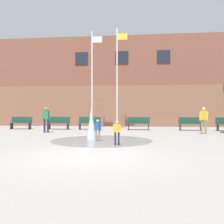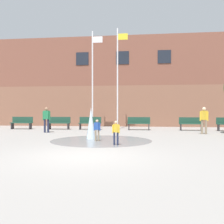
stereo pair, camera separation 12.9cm
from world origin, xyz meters
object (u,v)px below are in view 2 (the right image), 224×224
object	(u,v)px
child_running	(97,128)
flagpole_left	(93,77)
flagpole_right	(118,76)
park_bench_near_trashcan	(191,124)
park_bench_under_left_flagpole	(59,123)
park_bench_under_right_flagpole	(139,123)
park_bench_center	(90,123)
adult_in_red	(46,118)
child_in_fountain	(116,131)
adult_near_bench	(204,118)
park_bench_left_of_flagpoles	(22,123)

from	to	relation	value
child_running	flagpole_left	world-z (taller)	flagpole_left
flagpole_left	flagpole_right	distance (m)	1.86
park_bench_near_trashcan	park_bench_under_left_flagpole	bearing A→B (deg)	-179.59
park_bench_under_right_flagpole	flagpole_right	bearing A→B (deg)	163.82
park_bench_under_left_flagpole	park_bench_center	size ratio (longest dim) A/B	1.00
park_bench_under_right_flagpole	adult_in_red	xyz separation A→B (m)	(-5.71, -2.84, 0.45)
child_in_fountain	flagpole_right	bearing A→B (deg)	-40.31
park_bench_under_left_flagpole	park_bench_near_trashcan	distance (m)	9.36
flagpole_left	child_in_fountain	bearing A→B (deg)	-72.92
park_bench_near_trashcan	child_running	size ratio (longest dim) A/B	1.62
park_bench_under_right_flagpole	flagpole_left	xyz separation A→B (m)	(-3.39, 0.44, 3.38)
park_bench_under_right_flagpole	child_in_fountain	world-z (taller)	child_in_fountain
park_bench_near_trashcan	child_running	distance (m)	8.66
child_in_fountain	park_bench_under_left_flagpole	bearing A→B (deg)	-13.32
park_bench_center	child_running	distance (m)	7.05
park_bench_under_right_flagpole	child_running	distance (m)	7.09
park_bench_under_left_flagpole	park_bench_center	distance (m)	2.26
child_in_fountain	adult_near_bench	world-z (taller)	adult_near_bench
child_in_fountain	flagpole_right	world-z (taller)	flagpole_right
park_bench_left_of_flagpoles	adult_in_red	size ratio (longest dim) A/B	1.01
park_bench_near_trashcan	flagpole_right	bearing A→B (deg)	174.36
park_bench_under_right_flagpole	flagpole_left	distance (m)	4.81
flagpole_left	park_bench_center	bearing A→B (deg)	-104.12
child_in_fountain	child_running	bearing A→B (deg)	-6.74
adult_near_bench	park_bench_left_of_flagpoles	bearing A→B (deg)	-47.88
park_bench_under_left_flagpole	park_bench_left_of_flagpoles	bearing A→B (deg)	-178.27
park_bench_under_right_flagpole	child_in_fountain	distance (m)	8.15
adult_in_red	park_bench_center	bearing A→B (deg)	-125.79
park_bench_left_of_flagpoles	park_bench_near_trashcan	size ratio (longest dim) A/B	1.00
park_bench_center	flagpole_right	size ratio (longest dim) A/B	0.22
adult_in_red	flagpole_right	bearing A→B (deg)	-139.49
park_bench_left_of_flagpoles	park_bench_near_trashcan	distance (m)	12.20
park_bench_left_of_flagpoles	flagpole_left	xyz separation A→B (m)	(5.23, 0.66, 3.38)
park_bench_center	park_bench_under_right_flagpole	xyz separation A→B (m)	(3.51, 0.04, 0.00)
flagpole_left	flagpole_right	world-z (taller)	flagpole_right
adult_near_bench	park_bench_center	bearing A→B (deg)	-56.43
child_running	adult_near_bench	xyz separation A→B (m)	(5.62, 4.17, 0.35)
park_bench_near_trashcan	adult_in_red	bearing A→B (deg)	-163.36
child_running	flagpole_right	bearing A→B (deg)	119.26
park_bench_under_left_flagpole	flagpole_right	xyz separation A→B (m)	(4.25, 0.57, 3.46)
park_bench_under_right_flagpole	adult_in_red	size ratio (longest dim) A/B	1.01
park_bench_near_trashcan	flagpole_left	bearing A→B (deg)	175.86
park_bench_left_of_flagpoles	park_bench_under_right_flagpole	size ratio (longest dim) A/B	1.00
child_in_fountain	park_bench_center	bearing A→B (deg)	-26.62
park_bench_left_of_flagpoles	flagpole_left	size ratio (longest dim) A/B	0.22
park_bench_under_left_flagpole	flagpole_right	distance (m)	5.50
park_bench_under_right_flagpole	adult_near_bench	size ratio (longest dim) A/B	1.01
park_bench_under_left_flagpole	child_in_fountain	bearing A→B (deg)	-57.87
child_running	flagpole_right	size ratio (longest dim) A/B	0.13
park_bench_under_left_flagpole	child_running	distance (m)	7.85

